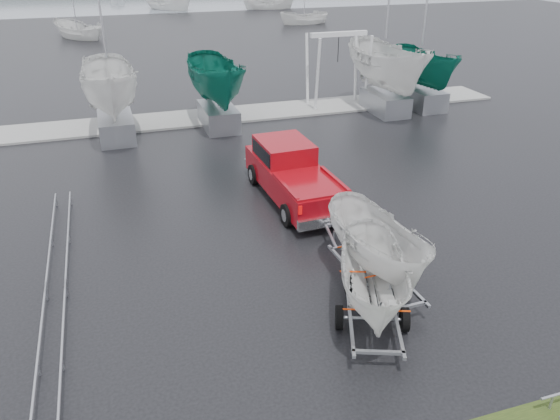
% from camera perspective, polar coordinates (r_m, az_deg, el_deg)
% --- Properties ---
extents(ground_plane, '(120.00, 120.00, 0.00)m').
position_cam_1_polar(ground_plane, '(18.98, 5.89, -0.81)').
color(ground_plane, black).
rests_on(ground_plane, ground).
extents(dock, '(30.00, 3.00, 0.12)m').
position_cam_1_polar(dock, '(30.46, -3.91, 10.02)').
color(dock, gray).
rests_on(dock, ground).
extents(pickup_truck, '(2.33, 5.90, 1.94)m').
position_cam_1_polar(pickup_truck, '(20.10, 1.14, 4.12)').
color(pickup_truck, maroon).
rests_on(pickup_truck, ground).
extents(trailer_hitched, '(1.80, 3.64, 4.93)m').
position_cam_1_polar(trailer_hitched, '(14.15, 10.56, 0.98)').
color(trailer_hitched, '#93969B').
rests_on(trailer_hitched, ground).
extents(trailer_parked, '(2.39, 3.78, 4.70)m').
position_cam_1_polar(trailer_parked, '(12.78, 10.24, -2.51)').
color(trailer_parked, '#93969B').
rests_on(trailer_parked, ground).
extents(boat_hoist, '(3.30, 2.18, 4.12)m').
position_cam_1_polar(boat_hoist, '(31.58, 6.06, 15.43)').
color(boat_hoist, silver).
rests_on(boat_hoist, ground).
extents(keelboat_0, '(2.58, 3.20, 10.75)m').
position_cam_1_polar(keelboat_0, '(26.76, -17.73, 15.50)').
color(keelboat_0, '#93969B').
rests_on(keelboat_0, ground).
extents(keelboat_1, '(2.44, 3.20, 7.60)m').
position_cam_1_polar(keelboat_1, '(27.50, -6.81, 16.31)').
color(keelboat_1, '#93969B').
rests_on(keelboat_1, ground).
extents(keelboat_2, '(2.74, 3.20, 10.91)m').
position_cam_1_polar(keelboat_2, '(30.44, 11.53, 17.88)').
color(keelboat_2, '#93969B').
rests_on(keelboat_2, ground).
extents(keelboat_3, '(2.19, 3.20, 10.35)m').
position_cam_1_polar(keelboat_3, '(32.07, 15.12, 16.29)').
color(keelboat_3, '#93969B').
rests_on(keelboat_3, ground).
extents(mast_rack_0, '(0.56, 6.50, 0.06)m').
position_cam_1_polar(mast_rack_0, '(18.46, -22.04, -2.37)').
color(mast_rack_0, '#93969B').
rests_on(mast_rack_0, ground).
extents(mast_rack_1, '(0.56, 6.50, 0.06)m').
position_cam_1_polar(mast_rack_1, '(13.44, -22.97, -14.27)').
color(mast_rack_1, '#93969B').
rests_on(mast_rack_1, ground).
extents(moored_boat_1, '(3.57, 3.59, 11.37)m').
position_cam_1_polar(moored_boat_1, '(58.74, -20.29, 16.49)').
color(moored_boat_1, silver).
rests_on(moored_boat_1, ground).
extents(moored_boat_2, '(2.31, 2.26, 10.90)m').
position_cam_1_polar(moored_boat_2, '(65.10, 2.53, 18.85)').
color(moored_boat_2, silver).
rests_on(moored_boat_2, ground).
extents(moored_boat_3, '(3.12, 3.06, 11.56)m').
position_cam_1_polar(moored_boat_3, '(79.72, -1.12, 20.27)').
color(moored_boat_3, silver).
rests_on(moored_boat_3, ground).
extents(moored_boat_5, '(4.25, 4.26, 11.97)m').
position_cam_1_polar(moored_boat_5, '(80.49, -11.46, 19.85)').
color(moored_boat_5, silver).
rests_on(moored_boat_5, ground).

